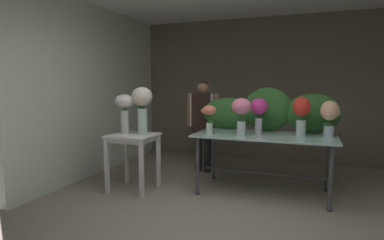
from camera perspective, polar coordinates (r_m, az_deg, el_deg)
ground_plane at (r=4.82m, az=8.78°, el=-11.53°), size 8.06×8.06×0.00m
wall_back at (r=6.40m, az=12.36°, el=5.30°), size 4.89×0.12×2.74m
wall_left at (r=5.62m, az=-16.29°, el=5.05°), size 0.12×3.78×2.74m
display_table_glass at (r=4.42m, az=12.75°, el=-4.07°), size 1.84×0.95×0.81m
side_table_white at (r=4.51m, az=-10.47°, el=-4.06°), size 0.61×0.57×0.79m
florist at (r=5.33m, az=1.98°, el=0.48°), size 0.56×0.24×1.52m
foliage_backdrop at (r=4.71m, az=14.25°, el=1.44°), size 1.95×0.29×0.63m
vase_peach_hydrangea at (r=4.43m, az=23.38°, el=0.87°), size 0.25×0.23×0.47m
vase_rosy_snapdragons at (r=4.22m, az=8.81°, el=1.66°), size 0.26×0.26×0.49m
vase_coral_dahlias at (r=4.34m, az=3.11°, el=0.86°), size 0.21×0.19×0.39m
vase_scarlet_anemones at (r=4.34m, az=18.93°, el=1.24°), size 0.22×0.22×0.51m
vase_magenta_freesia at (r=4.40m, az=11.87°, el=1.70°), size 0.24×0.24×0.48m
vase_white_roses_tall at (r=4.51m, az=-11.90°, el=2.13°), size 0.27×0.27×0.55m
vase_cream_lisianthus_tall at (r=4.43m, az=-8.87°, el=2.74°), size 0.28×0.28×0.65m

